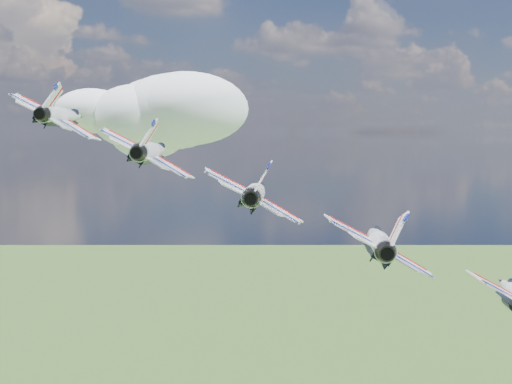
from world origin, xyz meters
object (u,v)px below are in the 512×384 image
object	(u,v)px
jet_0	(63,116)
jet_3	(378,240)
jet_2	(256,192)
jet_1	(152,151)

from	to	relation	value
jet_0	jet_3	world-z (taller)	jet_0
jet_0	jet_3	distance (m)	37.46
jet_0	jet_2	distance (m)	24.98
jet_0	jet_2	xyz separation A→B (m)	(17.04, -16.69, -7.39)
jet_0	jet_2	size ratio (longest dim) A/B	1.00
jet_0	jet_2	world-z (taller)	jet_0
jet_0	jet_1	world-z (taller)	jet_0
jet_0	jet_1	size ratio (longest dim) A/B	1.00
jet_3	jet_1	bearing A→B (deg)	155.43
jet_1	jet_3	distance (m)	24.98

